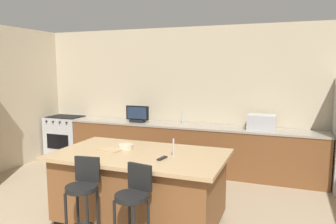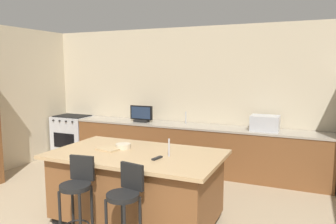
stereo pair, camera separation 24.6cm
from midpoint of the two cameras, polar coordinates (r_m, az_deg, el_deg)
The scene contains 13 objects.
wall_back at distance 6.49m, azimuth 4.12°, elevation 2.48°, with size 7.25×0.12×2.78m, color beige.
counter_back at distance 6.30m, azimuth 2.66°, elevation -6.33°, with size 4.93×0.62×0.90m.
kitchen_island at distance 4.30m, azimuth -6.57°, elevation -12.94°, with size 2.17×1.27×0.91m.
range_oven at distance 7.66m, azimuth -18.30°, elevation -4.13°, with size 0.80×0.63×0.92m.
microwave at distance 5.92m, azimuth 15.00°, elevation -1.76°, with size 0.48×0.36×0.26m, color #B7BABF.
tv_monitor at distance 6.55m, azimuth -6.48°, elevation -0.49°, with size 0.48×0.16×0.33m.
sink_faucet_back at distance 6.34m, azimuth 1.42°, elevation -0.99°, with size 0.02×0.02×0.24m, color #B2B2B7.
sink_faucet_island at distance 3.96m, azimuth -0.83°, elevation -6.27°, with size 0.02×0.02×0.22m, color #B2B2B7.
bar_stool_left at distance 3.77m, azimuth -16.56°, elevation -13.88°, with size 0.34×0.36×1.01m.
bar_stool_right at distance 3.49m, azimuth -8.19°, elevation -15.72°, with size 0.34×0.36×0.99m.
fruit_bowl at distance 4.39m, azimuth -9.08°, elevation -6.02°, with size 0.20×0.20×0.06m, color beige.
tv_remote at distance 3.87m, azimuth -2.88°, elevation -8.13°, with size 0.04×0.17×0.02m, color black.
cutting_board at distance 4.37m, azimuth -11.38°, elevation -6.45°, with size 0.29×0.26×0.02m, color tan.
Camera 1 is at (1.72, -1.68, 1.98)m, focal length 34.69 mm.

